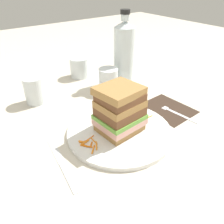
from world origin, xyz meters
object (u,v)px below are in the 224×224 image
(sandwich, at_px, (119,109))
(empty_tumbler_0, at_px, (79,67))
(juice_glass, at_px, (108,81))
(napkin_dark, at_px, (167,109))
(main_plate, at_px, (119,131))
(knife, at_px, (62,164))
(empty_tumbler_1, at_px, (34,90))
(fork, at_px, (173,111))
(water_bottle, at_px, (124,53))

(sandwich, distance_m, empty_tumbler_0, 0.42)
(empty_tumbler_0, bearing_deg, juice_glass, -84.14)
(napkin_dark, bearing_deg, main_plate, -179.79)
(knife, relative_size, juice_glass, 2.34)
(empty_tumbler_0, height_order, empty_tumbler_1, empty_tumbler_1)
(juice_glass, bearing_deg, empty_tumbler_1, 162.68)
(fork, bearing_deg, main_plate, 174.03)
(sandwich, relative_size, empty_tumbler_1, 1.48)
(sandwich, xyz_separation_m, juice_glass, (0.13, 0.22, -0.04))
(napkin_dark, relative_size, knife, 0.78)
(empty_tumbler_0, bearing_deg, sandwich, -105.50)
(napkin_dark, xyz_separation_m, empty_tumbler_0, (-0.09, 0.40, 0.04))
(juice_glass, bearing_deg, empty_tumbler_0, 95.86)
(empty_tumbler_1, bearing_deg, juice_glass, -17.32)
(water_bottle, bearing_deg, main_plate, -131.76)
(main_plate, relative_size, napkin_dark, 1.83)
(main_plate, bearing_deg, empty_tumbler_0, 74.55)
(napkin_dark, bearing_deg, sandwich, -179.69)
(empty_tumbler_0, relative_size, empty_tumbler_1, 0.89)
(napkin_dark, distance_m, empty_tumbler_0, 0.41)
(water_bottle, distance_m, empty_tumbler_1, 0.35)
(napkin_dark, bearing_deg, water_bottle, 86.38)
(juice_glass, xyz_separation_m, empty_tumbler_1, (-0.25, 0.08, 0.01))
(main_plate, bearing_deg, juice_glass, 59.93)
(fork, relative_size, knife, 0.83)
(main_plate, distance_m, fork, 0.21)
(fork, height_order, empty_tumbler_0, empty_tumbler_0)
(napkin_dark, relative_size, water_bottle, 0.58)
(main_plate, height_order, juice_glass, juice_glass)
(main_plate, height_order, empty_tumbler_1, empty_tumbler_1)
(napkin_dark, height_order, fork, fork)
(juice_glass, bearing_deg, napkin_dark, -71.73)
(water_bottle, height_order, empty_tumbler_1, water_bottle)
(main_plate, bearing_deg, fork, -5.97)
(water_bottle, height_order, empty_tumbler_0, water_bottle)
(knife, height_order, empty_tumbler_1, empty_tumbler_1)
(main_plate, relative_size, empty_tumbler_0, 3.59)
(sandwich, xyz_separation_m, fork, (0.21, -0.02, -0.07))
(sandwich, bearing_deg, empty_tumbler_0, 74.50)
(knife, bearing_deg, sandwich, 4.95)
(fork, height_order, empty_tumbler_1, empty_tumbler_1)
(sandwich, height_order, empty_tumbler_1, sandwich)
(juice_glass, bearing_deg, knife, -142.31)
(fork, height_order, juice_glass, juice_glass)
(knife, distance_m, empty_tumbler_1, 0.33)
(fork, relative_size, juice_glass, 1.95)
(empty_tumbler_0, xyz_separation_m, empty_tumbler_1, (-0.23, -0.10, 0.01))
(empty_tumbler_1, bearing_deg, water_bottle, -9.48)
(knife, bearing_deg, empty_tumbler_1, 79.03)
(water_bottle, bearing_deg, knife, -146.85)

